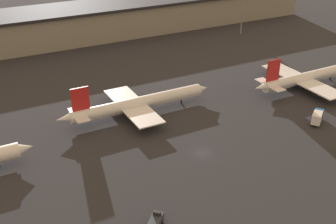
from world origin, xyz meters
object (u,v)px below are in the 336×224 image
(service_vehicle_1, at_px, (317,117))
(airplane_1, at_px, (137,104))
(airplane_2, at_px, (304,78))
(service_vehicle_0, at_px, (155,221))

(service_vehicle_1, bearing_deg, airplane_1, 110.08)
(airplane_2, bearing_deg, service_vehicle_0, -153.34)
(service_vehicle_0, distance_m, service_vehicle_1, 59.60)
(airplane_2, relative_size, service_vehicle_0, 8.28)
(service_vehicle_0, bearing_deg, service_vehicle_1, -30.62)
(service_vehicle_0, relative_size, service_vehicle_1, 0.69)
(airplane_1, relative_size, airplane_2, 1.16)
(airplane_2, xyz_separation_m, service_vehicle_1, (-14.29, -20.13, -1.12))
(airplane_2, distance_m, service_vehicle_0, 80.25)
(airplane_1, xyz_separation_m, service_vehicle_0, (-16.07, -44.00, -1.86))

